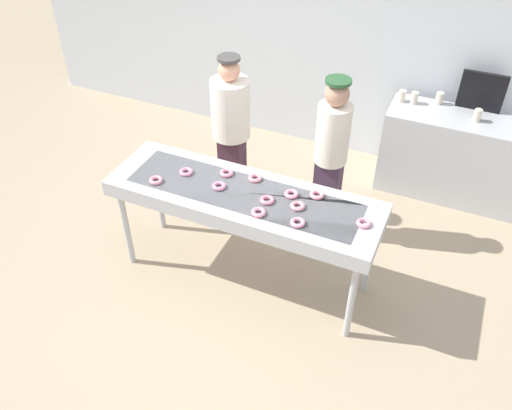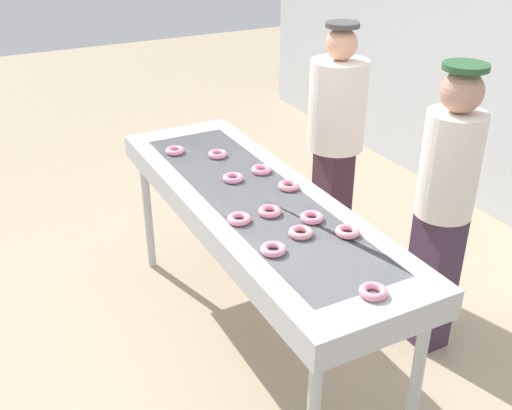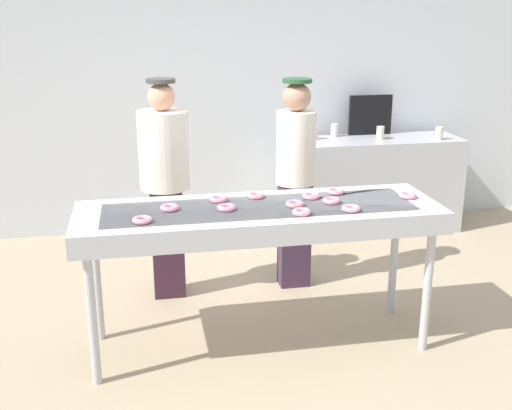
{
  "view_description": "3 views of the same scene",
  "coord_description": "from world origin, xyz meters",
  "px_view_note": "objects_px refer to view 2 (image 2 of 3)",
  "views": [
    {
      "loc": [
        1.48,
        -3.09,
        3.64
      ],
      "look_at": [
        0.13,
        -0.04,
        0.91
      ],
      "focal_mm": 37.34,
      "sensor_mm": 36.0,
      "label": 1
    },
    {
      "loc": [
        2.53,
        -1.31,
        2.4
      ],
      "look_at": [
        0.03,
        -0.0,
        0.93
      ],
      "focal_mm": 42.53,
      "sensor_mm": 36.0,
      "label": 2
    },
    {
      "loc": [
        -0.73,
        -3.71,
        2.17
      ],
      "look_at": [
        -0.01,
        0.04,
        0.97
      ],
      "focal_mm": 44.21,
      "sensor_mm": 36.0,
      "label": 3
    }
  ],
  "objects_px": {
    "strawberry_donut_4": "(233,178)",
    "strawberry_donut_9": "(261,170)",
    "strawberry_donut_8": "(175,151)",
    "strawberry_donut_11": "(217,154)",
    "strawberry_donut_2": "(289,186)",
    "strawberry_donut_10": "(373,292)",
    "worker_baker": "(444,202)",
    "strawberry_donut_1": "(301,233)",
    "strawberry_donut_5": "(239,219)",
    "strawberry_donut_0": "(273,249)",
    "strawberry_donut_3": "(347,231)",
    "fryer_conveyor": "(254,208)",
    "strawberry_donut_6": "(270,211)",
    "worker_assistant": "(336,132)",
    "strawberry_donut_7": "(312,217)"
  },
  "relations": [
    {
      "from": "fryer_conveyor",
      "to": "strawberry_donut_1",
      "type": "distance_m",
      "value": 0.48
    },
    {
      "from": "strawberry_donut_8",
      "to": "worker_assistant",
      "type": "distance_m",
      "value": 1.07
    },
    {
      "from": "strawberry_donut_10",
      "to": "worker_baker",
      "type": "bearing_deg",
      "value": 121.34
    },
    {
      "from": "strawberry_donut_1",
      "to": "worker_baker",
      "type": "height_order",
      "value": "worker_baker"
    },
    {
      "from": "strawberry_donut_9",
      "to": "worker_assistant",
      "type": "height_order",
      "value": "worker_assistant"
    },
    {
      "from": "strawberry_donut_8",
      "to": "worker_assistant",
      "type": "relative_size",
      "value": 0.07
    },
    {
      "from": "strawberry_donut_6",
      "to": "worker_baker",
      "type": "relative_size",
      "value": 0.07
    },
    {
      "from": "worker_assistant",
      "to": "strawberry_donut_9",
      "type": "bearing_deg",
      "value": 118.57
    },
    {
      "from": "strawberry_donut_5",
      "to": "strawberry_donut_0",
      "type": "bearing_deg",
      "value": 1.98
    },
    {
      "from": "strawberry_donut_10",
      "to": "strawberry_donut_11",
      "type": "relative_size",
      "value": 1.0
    },
    {
      "from": "strawberry_donut_8",
      "to": "strawberry_donut_11",
      "type": "distance_m",
      "value": 0.27
    },
    {
      "from": "strawberry_donut_3",
      "to": "strawberry_donut_11",
      "type": "distance_m",
      "value": 1.13
    },
    {
      "from": "strawberry_donut_3",
      "to": "strawberry_donut_9",
      "type": "xyz_separation_m",
      "value": [
        -0.8,
        -0.03,
        0.0
      ]
    },
    {
      "from": "strawberry_donut_1",
      "to": "strawberry_donut_4",
      "type": "distance_m",
      "value": 0.68
    },
    {
      "from": "strawberry_donut_0",
      "to": "strawberry_donut_11",
      "type": "distance_m",
      "value": 1.12
    },
    {
      "from": "strawberry_donut_10",
      "to": "worker_baker",
      "type": "xyz_separation_m",
      "value": [
        -0.54,
        0.88,
        -0.06
      ]
    },
    {
      "from": "fryer_conveyor",
      "to": "strawberry_donut_1",
      "type": "height_order",
      "value": "strawberry_donut_1"
    },
    {
      "from": "worker_assistant",
      "to": "strawberry_donut_3",
      "type": "bearing_deg",
      "value": 153.43
    },
    {
      "from": "strawberry_donut_10",
      "to": "worker_baker",
      "type": "height_order",
      "value": "worker_baker"
    },
    {
      "from": "strawberry_donut_4",
      "to": "strawberry_donut_7",
      "type": "bearing_deg",
      "value": 13.66
    },
    {
      "from": "strawberry_donut_4",
      "to": "strawberry_donut_9",
      "type": "height_order",
      "value": "same"
    },
    {
      "from": "strawberry_donut_6",
      "to": "strawberry_donut_1",
      "type": "bearing_deg",
      "value": 6.16
    },
    {
      "from": "strawberry_donut_7",
      "to": "worker_assistant",
      "type": "height_order",
      "value": "worker_assistant"
    },
    {
      "from": "strawberry_donut_2",
      "to": "strawberry_donut_7",
      "type": "relative_size",
      "value": 1.0
    },
    {
      "from": "strawberry_donut_5",
      "to": "strawberry_donut_9",
      "type": "xyz_separation_m",
      "value": [
        -0.46,
        0.37,
        0.0
      ]
    },
    {
      "from": "strawberry_donut_10",
      "to": "strawberry_donut_0",
      "type": "bearing_deg",
      "value": -156.89
    },
    {
      "from": "fryer_conveyor",
      "to": "strawberry_donut_8",
      "type": "height_order",
      "value": "strawberry_donut_8"
    },
    {
      "from": "strawberry_donut_1",
      "to": "strawberry_donut_9",
      "type": "bearing_deg",
      "value": 166.39
    },
    {
      "from": "strawberry_donut_3",
      "to": "worker_baker",
      "type": "height_order",
      "value": "worker_baker"
    },
    {
      "from": "strawberry_donut_4",
      "to": "strawberry_donut_5",
      "type": "distance_m",
      "value": 0.47
    },
    {
      "from": "strawberry_donut_5",
      "to": "strawberry_donut_10",
      "type": "height_order",
      "value": "same"
    },
    {
      "from": "strawberry_donut_4",
      "to": "strawberry_donut_5",
      "type": "height_order",
      "value": "same"
    },
    {
      "from": "strawberry_donut_0",
      "to": "worker_assistant",
      "type": "xyz_separation_m",
      "value": [
        -1.09,
        1.07,
        -0.01
      ]
    },
    {
      "from": "strawberry_donut_2",
      "to": "strawberry_donut_3",
      "type": "height_order",
      "value": "same"
    },
    {
      "from": "fryer_conveyor",
      "to": "strawberry_donut_10",
      "type": "distance_m",
      "value": 1.01
    },
    {
      "from": "strawberry_donut_1",
      "to": "strawberry_donut_2",
      "type": "height_order",
      "value": "same"
    },
    {
      "from": "strawberry_donut_5",
      "to": "strawberry_donut_11",
      "type": "bearing_deg",
      "value": 162.91
    },
    {
      "from": "strawberry_donut_0",
      "to": "strawberry_donut_9",
      "type": "distance_m",
      "value": 0.86
    },
    {
      "from": "strawberry_donut_6",
      "to": "strawberry_donut_2",
      "type": "bearing_deg",
      "value": 131.96
    },
    {
      "from": "strawberry_donut_2",
      "to": "strawberry_donut_9",
      "type": "height_order",
      "value": "same"
    },
    {
      "from": "strawberry_donut_0",
      "to": "strawberry_donut_3",
      "type": "bearing_deg",
      "value": 86.62
    },
    {
      "from": "fryer_conveyor",
      "to": "strawberry_donut_0",
      "type": "xyz_separation_m",
      "value": [
        0.54,
        -0.18,
        0.09
      ]
    },
    {
      "from": "strawberry_donut_1",
      "to": "strawberry_donut_5",
      "type": "relative_size",
      "value": 1.0
    },
    {
      "from": "strawberry_donut_5",
      "to": "strawberry_donut_11",
      "type": "distance_m",
      "value": 0.82
    },
    {
      "from": "strawberry_donut_4",
      "to": "strawberry_donut_2",
      "type": "bearing_deg",
      "value": 44.42
    },
    {
      "from": "strawberry_donut_8",
      "to": "strawberry_donut_11",
      "type": "xyz_separation_m",
      "value": [
        0.17,
        0.21,
        0.0
      ]
    },
    {
      "from": "strawberry_donut_8",
      "to": "strawberry_donut_0",
      "type": "bearing_deg",
      "value": -1.0
    },
    {
      "from": "strawberry_donut_4",
      "to": "worker_assistant",
      "type": "xyz_separation_m",
      "value": [
        -0.33,
        0.91,
        -0.01
      ]
    },
    {
      "from": "strawberry_donut_1",
      "to": "strawberry_donut_6",
      "type": "distance_m",
      "value": 0.25
    },
    {
      "from": "strawberry_donut_4",
      "to": "strawberry_donut_6",
      "type": "distance_m",
      "value": 0.44
    }
  ]
}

